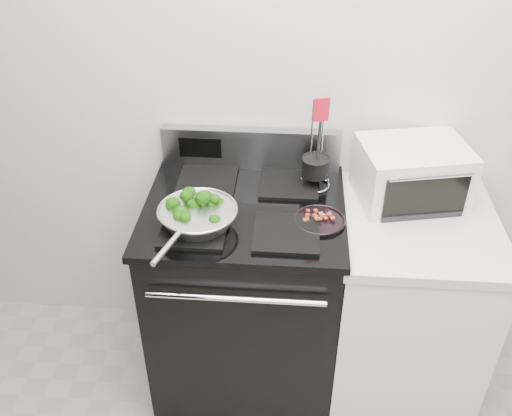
# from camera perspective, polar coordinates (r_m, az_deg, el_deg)

# --- Properties ---
(back_wall) EXTENTS (4.00, 0.02, 2.70)m
(back_wall) POSITION_cam_1_polar(r_m,az_deg,el_deg) (2.34, 7.03, 12.73)
(back_wall) COLOR silver
(back_wall) RESTS_ON ground
(gas_range) EXTENTS (0.79, 0.69, 1.13)m
(gas_range) POSITION_cam_1_polar(r_m,az_deg,el_deg) (2.53, -1.05, -8.44)
(gas_range) COLOR black
(gas_range) RESTS_ON floor
(counter) EXTENTS (0.62, 0.68, 0.92)m
(counter) POSITION_cam_1_polar(r_m,az_deg,el_deg) (2.58, 14.47, -9.45)
(counter) COLOR white
(counter) RESTS_ON floor
(skillet) EXTENTS (0.30, 0.46, 0.06)m
(skillet) POSITION_cam_1_polar(r_m,az_deg,el_deg) (2.11, -5.87, -0.76)
(skillet) COLOR silver
(skillet) RESTS_ON gas_range
(broccoli_pile) EXTENTS (0.23, 0.23, 0.08)m
(broccoli_pile) POSITION_cam_1_polar(r_m,az_deg,el_deg) (2.10, -5.87, -0.32)
(broccoli_pile) COLOR black
(broccoli_pile) RESTS_ON skillet
(bacon_plate) EXTENTS (0.19, 0.19, 0.04)m
(bacon_plate) POSITION_cam_1_polar(r_m,az_deg,el_deg) (2.15, 6.38, -1.02)
(bacon_plate) COLOR black
(bacon_plate) RESTS_ON gas_range
(utensil_holder) EXTENTS (0.13, 0.13, 0.40)m
(utensil_holder) POSITION_cam_1_polar(r_m,az_deg,el_deg) (2.33, 5.93, 3.66)
(utensil_holder) COLOR silver
(utensil_holder) RESTS_ON gas_range
(toaster_oven) EXTENTS (0.47, 0.39, 0.24)m
(toaster_oven) POSITION_cam_1_polar(r_m,az_deg,el_deg) (2.36, 15.30, 3.42)
(toaster_oven) COLOR silver
(toaster_oven) RESTS_ON counter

